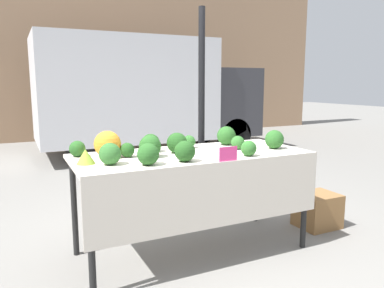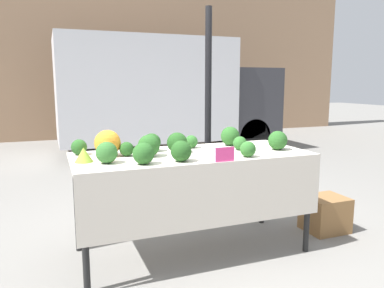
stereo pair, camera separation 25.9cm
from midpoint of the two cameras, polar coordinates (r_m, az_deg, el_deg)
ground_plane at (r=3.49m, az=2.21°, el=-15.94°), size 40.00×40.00×0.00m
building_facade at (r=10.84m, az=-14.84°, el=16.01°), size 16.00×0.60×5.63m
tent_pole at (r=4.04m, az=4.29°, el=4.24°), size 0.07×0.07×2.27m
parked_truck at (r=8.03m, az=-3.54°, el=7.76°), size 4.61×1.88×2.38m
market_table at (r=3.17m, az=2.79°, el=-3.59°), size 2.01×0.86×0.89m
orange_cauliflower at (r=3.12m, az=-10.46°, el=0.13°), size 0.22×0.22×0.22m
romanesco_head at (r=2.93m, az=-13.77°, el=-1.64°), size 0.14×0.14×0.11m
broccoli_head_0 at (r=3.48m, az=15.02°, el=0.52°), size 0.17×0.17×0.17m
broccoli_head_1 at (r=3.09m, az=10.90°, el=-0.79°), size 0.13×0.13×0.13m
broccoli_head_2 at (r=3.21m, az=0.02°, el=0.19°), size 0.18×0.18×0.18m
broccoli_head_3 at (r=3.10m, az=-7.61°, el=-0.79°), size 0.12×0.12×0.12m
broccoli_head_4 at (r=3.06m, az=-4.20°, el=-0.28°), size 0.18×0.18×0.18m
broccoli_head_5 at (r=2.77m, az=-4.77°, el=-1.48°), size 0.16×0.16×0.16m
broccoli_head_6 at (r=2.86m, az=0.92°, el=-1.11°), size 0.16×0.16×0.16m
broccoli_head_7 at (r=3.64m, az=7.87°, el=1.20°), size 0.18×0.18×0.18m
broccoli_head_8 at (r=3.30m, az=-3.93°, el=0.23°), size 0.16×0.16×0.16m
broccoli_head_9 at (r=3.40m, az=9.48°, el=0.11°), size 0.12×0.12×0.12m
broccoli_head_10 at (r=2.84m, az=-10.35°, el=-1.31°), size 0.16×0.16×0.16m
broccoli_head_11 at (r=3.46m, az=2.03°, el=0.35°), size 0.12×0.12×0.12m
broccoli_head_12 at (r=3.23m, az=-14.67°, el=-0.48°), size 0.13×0.13×0.13m
price_sign at (r=2.88m, az=7.60°, el=-1.60°), size 0.16×0.01×0.11m
produce_crate at (r=4.13m, az=21.35°, el=-9.90°), size 0.40×0.35×0.35m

